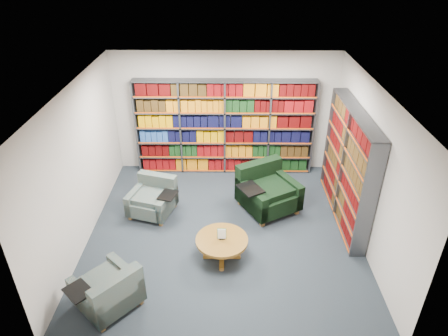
{
  "coord_description": "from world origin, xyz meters",
  "views": [
    {
      "loc": [
        0.07,
        -5.96,
        4.83
      ],
      "look_at": [
        0.0,
        0.6,
        1.05
      ],
      "focal_mm": 32.0,
      "sensor_mm": 36.0,
      "label": 1
    }
  ],
  "objects_px": {
    "chair_green_right": "(266,191)",
    "coffee_table": "(222,243)",
    "chair_teal_left": "(154,199)",
    "chair_teal_front": "(110,293)"
  },
  "relations": [
    {
      "from": "chair_green_right",
      "to": "coffee_table",
      "type": "height_order",
      "value": "chair_green_right"
    },
    {
      "from": "chair_green_right",
      "to": "coffee_table",
      "type": "xyz_separation_m",
      "value": [
        -0.87,
        -1.56,
        -0.03
      ]
    },
    {
      "from": "chair_teal_front",
      "to": "coffee_table",
      "type": "relative_size",
      "value": 1.29
    },
    {
      "from": "chair_teal_front",
      "to": "coffee_table",
      "type": "xyz_separation_m",
      "value": [
        1.64,
        1.08,
        0.04
      ]
    },
    {
      "from": "chair_teal_left",
      "to": "coffee_table",
      "type": "distance_m",
      "value": 1.96
    },
    {
      "from": "chair_green_right",
      "to": "coffee_table",
      "type": "relative_size",
      "value": 1.53
    },
    {
      "from": "chair_teal_left",
      "to": "coffee_table",
      "type": "bearing_deg",
      "value": -44.8
    },
    {
      "from": "chair_teal_left",
      "to": "chair_teal_front",
      "type": "xyz_separation_m",
      "value": [
        -0.25,
        -2.46,
        0.01
      ]
    },
    {
      "from": "chair_green_right",
      "to": "chair_teal_front",
      "type": "distance_m",
      "value": 3.64
    },
    {
      "from": "chair_teal_front",
      "to": "coffee_table",
      "type": "bearing_deg",
      "value": 33.46
    }
  ]
}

